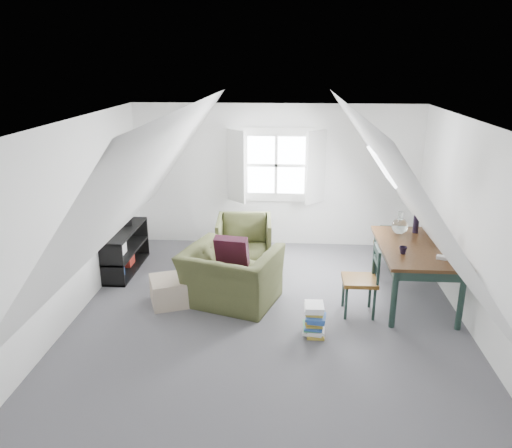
# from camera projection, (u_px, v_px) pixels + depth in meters

# --- Properties ---
(floor) EXTENTS (5.50, 5.50, 0.00)m
(floor) POSITION_uv_depth(u_px,v_px,m) (268.00, 316.00, 6.55)
(floor) COLOR #504F54
(floor) RESTS_ON ground
(ceiling) EXTENTS (5.50, 5.50, 0.00)m
(ceiling) POSITION_uv_depth(u_px,v_px,m) (270.00, 123.00, 5.76)
(ceiling) COLOR white
(ceiling) RESTS_ON wall_back
(wall_back) EXTENTS (5.00, 0.00, 5.00)m
(wall_back) POSITION_uv_depth(u_px,v_px,m) (276.00, 176.00, 8.76)
(wall_back) COLOR white
(wall_back) RESTS_ON ground
(wall_front) EXTENTS (5.00, 0.00, 5.00)m
(wall_front) POSITION_uv_depth(u_px,v_px,m) (251.00, 347.00, 3.55)
(wall_front) COLOR white
(wall_front) RESTS_ON ground
(wall_left) EXTENTS (0.00, 5.50, 5.50)m
(wall_left) POSITION_uv_depth(u_px,v_px,m) (72.00, 221.00, 6.32)
(wall_left) COLOR white
(wall_left) RESTS_ON ground
(wall_right) EXTENTS (0.00, 5.50, 5.50)m
(wall_right) POSITION_uv_depth(u_px,v_px,m) (476.00, 230.00, 5.99)
(wall_right) COLOR white
(wall_right) RESTS_ON ground
(slope_left) EXTENTS (3.19, 5.50, 4.48)m
(slope_left) POSITION_uv_depth(u_px,v_px,m) (143.00, 182.00, 6.09)
(slope_left) COLOR white
(slope_left) RESTS_ON wall_left
(slope_right) EXTENTS (3.19, 5.50, 4.48)m
(slope_right) POSITION_uv_depth(u_px,v_px,m) (400.00, 186.00, 5.89)
(slope_right) COLOR white
(slope_right) RESTS_ON wall_right
(dormer_window) EXTENTS (1.71, 0.35, 1.30)m
(dormer_window) POSITION_uv_depth(u_px,v_px,m) (276.00, 166.00, 8.63)
(dormer_window) COLOR white
(dormer_window) RESTS_ON wall_back
(skylight) EXTENTS (0.35, 0.75, 0.47)m
(skylight) POSITION_uv_depth(u_px,v_px,m) (381.00, 166.00, 7.13)
(skylight) COLOR white
(skylight) RESTS_ON slope_right
(armchair_near) EXTENTS (1.48, 1.38, 0.78)m
(armchair_near) POSITION_uv_depth(u_px,v_px,m) (231.00, 302.00, 6.90)
(armchair_near) COLOR #3C4021
(armchair_near) RESTS_ON floor
(armchair_far) EXTENTS (0.92, 0.94, 0.81)m
(armchair_far) POSITION_uv_depth(u_px,v_px,m) (244.00, 264.00, 8.18)
(armchair_far) COLOR #3C4021
(armchair_far) RESTS_ON floor
(throw_pillow) EXTENTS (0.48, 0.33, 0.47)m
(throw_pillow) POSITION_uv_depth(u_px,v_px,m) (232.00, 252.00, 6.82)
(throw_pillow) COLOR #370F1F
(throw_pillow) RESTS_ON armchair_near
(ottoman) EXTENTS (0.70, 0.70, 0.36)m
(ottoman) POSITION_uv_depth(u_px,v_px,m) (171.00, 291.00, 6.85)
(ottoman) COLOR tan
(ottoman) RESTS_ON floor
(dining_table) EXTENTS (0.99, 1.64, 0.82)m
(dining_table) POSITION_uv_depth(u_px,v_px,m) (416.00, 253.00, 6.72)
(dining_table) COLOR #341E0F
(dining_table) RESTS_ON floor
(demijohn) EXTENTS (0.23, 0.23, 0.33)m
(demijohn) POSITION_uv_depth(u_px,v_px,m) (400.00, 225.00, 7.08)
(demijohn) COLOR silver
(demijohn) RESTS_ON dining_table
(vase_twigs) EXTENTS (0.08, 0.09, 0.64)m
(vase_twigs) POSITION_uv_depth(u_px,v_px,m) (416.00, 223.00, 7.16)
(vase_twigs) COLOR black
(vase_twigs) RESTS_ON dining_table
(cup) EXTENTS (0.11, 0.11, 0.09)m
(cup) POSITION_uv_depth(u_px,v_px,m) (403.00, 254.00, 6.42)
(cup) COLOR black
(cup) RESTS_ON dining_table
(paper_box) EXTENTS (0.15, 0.12, 0.04)m
(paper_box) POSITION_uv_depth(u_px,v_px,m) (442.00, 257.00, 6.24)
(paper_box) COLOR white
(paper_box) RESTS_ON dining_table
(dining_chair_far) EXTENTS (0.38, 0.38, 0.81)m
(dining_chair_far) POSITION_uv_depth(u_px,v_px,m) (388.00, 246.00, 7.80)
(dining_chair_far) COLOR brown
(dining_chair_far) RESTS_ON floor
(dining_chair_near) EXTENTS (0.44, 0.44, 0.94)m
(dining_chair_near) POSITION_uv_depth(u_px,v_px,m) (363.00, 279.00, 6.46)
(dining_chair_near) COLOR brown
(dining_chair_near) RESTS_ON floor
(media_shelf) EXTENTS (0.44, 1.32, 0.68)m
(media_shelf) POSITION_uv_depth(u_px,v_px,m) (122.00, 253.00, 7.85)
(media_shelf) COLOR black
(media_shelf) RESTS_ON floor
(electronics_box) EXTENTS (0.23, 0.27, 0.19)m
(electronics_box) POSITION_uv_depth(u_px,v_px,m) (126.00, 220.00, 7.99)
(electronics_box) COLOR black
(electronics_box) RESTS_ON media_shelf
(magazine_stack) EXTENTS (0.30, 0.35, 0.40)m
(magazine_stack) POSITION_uv_depth(u_px,v_px,m) (315.00, 320.00, 6.04)
(magazine_stack) COLOR #B29933
(magazine_stack) RESTS_ON floor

